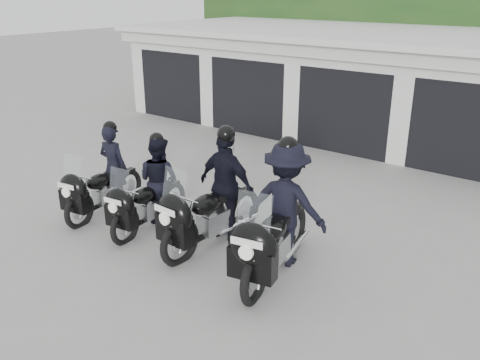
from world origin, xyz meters
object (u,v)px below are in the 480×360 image
Objects in this scene: police_bike_a at (104,177)px; police_bike_d at (281,214)px; police_bike_c at (219,194)px; police_bike_b at (153,187)px.

police_bike_a is 0.85× the size of police_bike_d.
police_bike_b is at bearing -167.92° from police_bike_c.
police_bike_d reaches higher than police_bike_c.
police_bike_d is (2.70, 0.13, 0.17)m from police_bike_b.
police_bike_a is 3.89m from police_bike_d.
police_bike_c is (1.37, 0.23, 0.14)m from police_bike_b.
police_bike_c reaches higher than police_bike_a.
police_bike_a is 1.19m from police_bike_b.
police_bike_b is (1.18, 0.18, 0.03)m from police_bike_a.
police_bike_c is 1.33m from police_bike_d.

